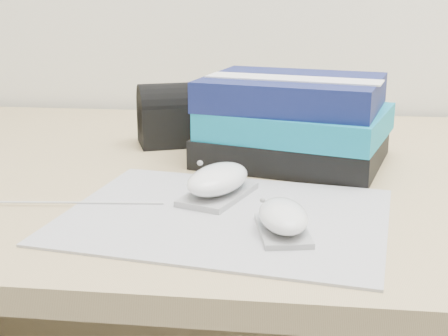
# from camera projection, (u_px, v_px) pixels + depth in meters

# --- Properties ---
(desk) EXTENTS (1.60, 0.80, 0.73)m
(desk) POSITION_uv_depth(u_px,v_px,m) (284.00, 294.00, 1.03)
(desk) COLOR tan
(desk) RESTS_ON ground
(mousepad) EXTENTS (0.40, 0.33, 0.00)m
(mousepad) POSITION_uv_depth(u_px,v_px,m) (225.00, 216.00, 0.71)
(mousepad) COLOR gray
(mousepad) RESTS_ON desk
(mouse_rear) EXTENTS (0.10, 0.12, 0.05)m
(mouse_rear) POSITION_uv_depth(u_px,v_px,m) (218.00, 182.00, 0.76)
(mouse_rear) COLOR #A0A0A3
(mouse_rear) RESTS_ON mousepad
(mouse_front) EXTENTS (0.07, 0.10, 0.04)m
(mouse_front) POSITION_uv_depth(u_px,v_px,m) (283.00, 218.00, 0.65)
(mouse_front) COLOR #999A9C
(mouse_front) RESTS_ON mousepad
(usb_cable) EXTENTS (0.20, 0.02, 0.00)m
(usb_cable) POSITION_uv_depth(u_px,v_px,m) (81.00, 203.00, 0.75)
(usb_cable) COLOR silver
(usb_cable) RESTS_ON mousepad
(book_stack) EXTENTS (0.30, 0.27, 0.13)m
(book_stack) POSITION_uv_depth(u_px,v_px,m) (294.00, 120.00, 0.92)
(book_stack) COLOR black
(book_stack) RESTS_ON desk
(pouch) EXTENTS (0.14, 0.12, 0.10)m
(pouch) POSITION_uv_depth(u_px,v_px,m) (174.00, 115.00, 1.03)
(pouch) COLOR black
(pouch) RESTS_ON desk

